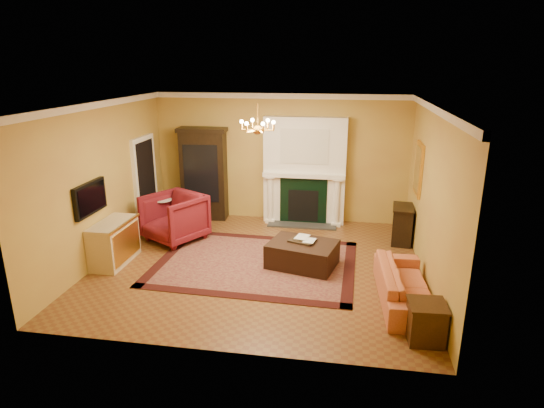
% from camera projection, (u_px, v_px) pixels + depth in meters
% --- Properties ---
extents(floor, '(6.00, 5.50, 0.02)m').
position_uv_depth(floor, '(259.00, 265.00, 8.63)').
color(floor, brown).
rests_on(floor, ground).
extents(ceiling, '(6.00, 5.50, 0.02)m').
position_uv_depth(ceiling, '(257.00, 103.00, 7.73)').
color(ceiling, silver).
rests_on(ceiling, wall_back).
extents(wall_back, '(6.00, 0.02, 3.00)m').
position_uv_depth(wall_back, '(280.00, 158.00, 10.78)').
color(wall_back, gold).
rests_on(wall_back, floor).
extents(wall_front, '(6.00, 0.02, 3.00)m').
position_uv_depth(wall_front, '(215.00, 247.00, 5.58)').
color(wall_front, gold).
rests_on(wall_front, floor).
extents(wall_left, '(0.02, 5.50, 3.00)m').
position_uv_depth(wall_left, '(103.00, 182.00, 8.64)').
color(wall_left, gold).
rests_on(wall_left, floor).
extents(wall_right, '(0.02, 5.50, 3.00)m').
position_uv_depth(wall_right, '(432.00, 196.00, 7.71)').
color(wall_right, gold).
rests_on(wall_right, floor).
extents(fireplace, '(1.90, 0.70, 2.50)m').
position_uv_depth(fireplace, '(304.00, 173.00, 10.60)').
color(fireplace, white).
rests_on(fireplace, wall_back).
extents(crown_molding, '(6.00, 5.50, 0.12)m').
position_uv_depth(crown_molding, '(267.00, 102.00, 8.65)').
color(crown_molding, white).
rests_on(crown_molding, ceiling).
extents(doorway, '(0.08, 1.05, 2.10)m').
position_uv_depth(doorway, '(146.00, 183.00, 10.37)').
color(doorway, white).
rests_on(doorway, wall_left).
extents(tv_panel, '(0.09, 0.95, 0.58)m').
position_uv_depth(tv_panel, '(90.00, 198.00, 8.11)').
color(tv_panel, black).
rests_on(tv_panel, wall_left).
extents(gilt_mirror, '(0.06, 0.76, 1.05)m').
position_uv_depth(gilt_mirror, '(418.00, 169.00, 8.99)').
color(gilt_mirror, gold).
rests_on(gilt_mirror, wall_right).
extents(chandelier, '(0.63, 0.55, 0.53)m').
position_uv_depth(chandelier, '(258.00, 127.00, 7.85)').
color(chandelier, gold).
rests_on(chandelier, ceiling).
extents(oriental_rug, '(3.83, 2.93, 0.01)m').
position_uv_depth(oriental_rug, '(255.00, 263.00, 8.68)').
color(oriental_rug, '#490F1D').
rests_on(oriental_rug, floor).
extents(china_cabinet, '(1.09, 0.55, 2.11)m').
position_uv_depth(china_cabinet, '(204.00, 176.00, 10.94)').
color(china_cabinet, black).
rests_on(china_cabinet, floor).
extents(wingback_armchair, '(1.45, 1.43, 1.12)m').
position_uv_depth(wingback_armchair, '(174.00, 215.00, 9.65)').
color(wingback_armchair, maroon).
rests_on(wingback_armchair, floor).
extents(pedestal_table, '(0.45, 0.45, 0.80)m').
position_uv_depth(pedestal_table, '(163.00, 213.00, 10.11)').
color(pedestal_table, black).
rests_on(pedestal_table, floor).
extents(commode, '(0.53, 1.10, 0.82)m').
position_uv_depth(commode, '(114.00, 243.00, 8.60)').
color(commode, beige).
rests_on(commode, floor).
extents(coral_sofa, '(0.68, 2.00, 0.77)m').
position_uv_depth(coral_sofa, '(405.00, 279.00, 7.19)').
color(coral_sofa, '#C8693F').
rests_on(coral_sofa, floor).
extents(end_table, '(0.49, 0.49, 0.54)m').
position_uv_depth(end_table, '(426.00, 323.00, 6.20)').
color(end_table, '#391F0F').
rests_on(end_table, floor).
extents(console_table, '(0.46, 0.73, 0.77)m').
position_uv_depth(console_table, '(402.00, 225.00, 9.59)').
color(console_table, black).
rests_on(console_table, floor).
extents(leather_ottoman, '(1.39, 1.14, 0.45)m').
position_uv_depth(leather_ottoman, '(302.00, 254.00, 8.50)').
color(leather_ottoman, black).
rests_on(leather_ottoman, oriental_rug).
extents(ottoman_tray, '(0.55, 0.49, 0.03)m').
position_uv_depth(ottoman_tray, '(302.00, 240.00, 8.50)').
color(ottoman_tray, black).
rests_on(ottoman_tray, leather_ottoman).
extents(book_a, '(0.24, 0.09, 0.32)m').
position_uv_depth(book_a, '(296.00, 229.00, 8.58)').
color(book_a, gray).
rests_on(book_a, ottoman_tray).
extents(book_b, '(0.20, 0.06, 0.28)m').
position_uv_depth(book_b, '(304.00, 234.00, 8.41)').
color(book_b, gray).
rests_on(book_b, ottoman_tray).
extents(topiary_left, '(0.16, 0.16, 0.43)m').
position_uv_depth(topiary_left, '(283.00, 161.00, 10.56)').
color(topiary_left, gray).
rests_on(topiary_left, fireplace).
extents(topiary_right, '(0.15, 0.15, 0.41)m').
position_uv_depth(topiary_right, '(334.00, 164.00, 10.38)').
color(topiary_right, gray).
rests_on(topiary_right, fireplace).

